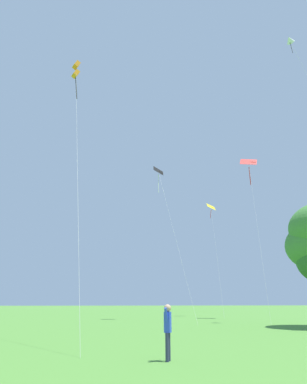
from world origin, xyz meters
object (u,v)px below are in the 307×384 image
kite_black_large (159,178)px  kite_white_distant (290,40)px  kite_yellow_diamond (211,211)px  kite_red_high (249,168)px  person_in_blue_jacket (168,326)px  kite_orange_box (76,71)px

kite_black_large → kite_white_distant: 20.84m
kite_white_distant → kite_yellow_diamond: bearing=104.4°
kite_black_large → kite_red_high: bearing=4.1°
kite_yellow_diamond → kite_white_distant: size_ratio=0.52×
kite_white_distant → person_in_blue_jacket: size_ratio=17.69×
kite_orange_box → kite_black_large: kite_orange_box is taller
kite_orange_box → person_in_blue_jacket: kite_orange_box is taller
kite_yellow_diamond → person_in_blue_jacket: kite_yellow_diamond is taller
kite_yellow_diamond → kite_red_high: size_ratio=0.79×
kite_red_high → kite_white_distant: size_ratio=0.66×
person_in_blue_jacket → kite_white_distant: bearing=45.4°
kite_orange_box → kite_white_distant: size_ratio=0.67×
kite_yellow_diamond → kite_white_distant: (4.46, -17.41, 14.99)m
kite_white_distant → person_in_blue_jacket: (-16.90, -17.11, -28.04)m
kite_orange_box → person_in_blue_jacket: bearing=-67.3°
kite_black_large → kite_white_distant: kite_white_distant is taller
kite_orange_box → kite_yellow_diamond: bearing=52.2°
kite_orange_box → kite_red_high: size_ratio=1.03×
kite_orange_box → kite_white_distant: bearing=13.1°
kite_yellow_diamond → kite_white_distant: 23.40m
kite_yellow_diamond → person_in_blue_jacket: size_ratio=9.15×
kite_yellow_diamond → kite_red_high: (2.86, -7.53, 3.85)m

